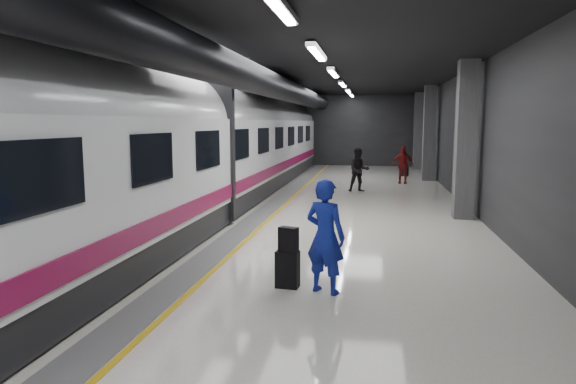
{
  "coord_description": "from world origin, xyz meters",
  "views": [
    {
      "loc": [
        1.97,
        -13.32,
        2.76
      ],
      "look_at": [
        0.09,
        -2.12,
        1.22
      ],
      "focal_mm": 32.0,
      "sensor_mm": 36.0,
      "label": 1
    }
  ],
  "objects": [
    {
      "name": "ground",
      "position": [
        0.0,
        0.0,
        0.0
      ],
      "size": [
        40.0,
        40.0,
        0.0
      ],
      "primitive_type": "plane",
      "color": "white",
      "rests_on": "ground"
    },
    {
      "name": "platform_hall",
      "position": [
        -0.29,
        0.96,
        3.54
      ],
      "size": [
        10.02,
        40.02,
        4.51
      ],
      "color": "black",
      "rests_on": "ground"
    },
    {
      "name": "train",
      "position": [
        -3.25,
        -0.0,
        2.07
      ],
      "size": [
        3.05,
        38.0,
        4.05
      ],
      "color": "black",
      "rests_on": "ground"
    },
    {
      "name": "traveler_main",
      "position": [
        1.22,
        -5.23,
        0.94
      ],
      "size": [
        0.8,
        0.68,
        1.87
      ],
      "primitive_type": "imported",
      "rotation": [
        0.0,
        0.0,
        2.74
      ],
      "color": "#1725B1",
      "rests_on": "ground"
    },
    {
      "name": "suitcase_main",
      "position": [
        0.58,
        -5.08,
        0.31
      ],
      "size": [
        0.41,
        0.28,
        0.63
      ],
      "primitive_type": "cube",
      "rotation": [
        0.0,
        0.0,
        -0.1
      ],
      "color": "black",
      "rests_on": "ground"
    },
    {
      "name": "shoulder_bag",
      "position": [
        0.6,
        -5.11,
        0.83
      ],
      "size": [
        0.35,
        0.26,
        0.42
      ],
      "primitive_type": "cube",
      "rotation": [
        0.0,
        0.0,
        -0.33
      ],
      "color": "black",
      "rests_on": "suitcase_main"
    },
    {
      "name": "traveler_far_a",
      "position": [
        1.4,
        7.3,
        0.87
      ],
      "size": [
        0.96,
        0.82,
        1.74
      ],
      "primitive_type": "imported",
      "rotation": [
        0.0,
        0.0,
        0.21
      ],
      "color": "black",
      "rests_on": "ground"
    },
    {
      "name": "traveler_far_b",
      "position": [
        3.28,
        10.5,
        0.85
      ],
      "size": [
        1.02,
        0.48,
        1.7
      ],
      "primitive_type": "imported",
      "rotation": [
        0.0,
        0.0,
        -0.07
      ],
      "color": "maroon",
      "rests_on": "ground"
    },
    {
      "name": "suitcase_far",
      "position": [
        3.58,
        13.79,
        0.24
      ],
      "size": [
        0.38,
        0.32,
        0.47
      ],
      "primitive_type": "cube",
      "rotation": [
        0.0,
        0.0,
        -0.42
      ],
      "color": "black",
      "rests_on": "ground"
    }
  ]
}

